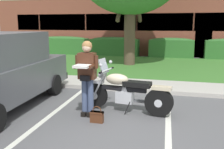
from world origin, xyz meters
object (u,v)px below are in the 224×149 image
at_px(brick_building, 148,24).
at_px(hedge_left, 64,45).
at_px(hedge_center_right, 171,47).
at_px(rider_person, 87,72).
at_px(hedge_center_left, 115,46).
at_px(handbag, 97,116).
at_px(motorcycle, 129,92).

bearing_deg(brick_building, hedge_left, -127.77).
height_order(hedge_center_right, brick_building, brick_building).
bearing_deg(brick_building, hedge_center_right, -70.40).
xyz_separation_m(rider_person, hedge_center_left, (-2.29, 11.21, -0.36)).
relative_size(rider_person, brick_building, 0.08).
bearing_deg(hedge_center_left, hedge_center_right, 0.00).
xyz_separation_m(handbag, hedge_left, (-6.23, 11.55, 0.51)).
height_order(hedge_left, hedge_center_right, same).
distance_m(motorcycle, hedge_center_right, 10.72).
distance_m(hedge_left, hedge_center_left, 3.60).
relative_size(handbag, hedge_center_right, 0.13).
relative_size(motorcycle, hedge_left, 0.66).
relative_size(rider_person, hedge_center_left, 0.54).
relative_size(motorcycle, handbag, 6.22).
xyz_separation_m(hedge_center_left, hedge_center_right, (3.60, 0.00, 0.00)).
xyz_separation_m(motorcycle, rider_person, (-0.86, -0.50, 0.52)).
bearing_deg(handbag, brick_building, 94.12).
xyz_separation_m(hedge_left, brick_building, (4.94, 6.37, 1.44)).
distance_m(rider_person, handbag, 0.99).
bearing_deg(hedge_center_right, handbag, -94.84).
bearing_deg(hedge_center_right, hedge_left, -180.00).
height_order(handbag, hedge_center_left, hedge_center_left).
xyz_separation_m(hedge_left, hedge_center_left, (3.60, 0.00, 0.00)).
xyz_separation_m(rider_person, brick_building, (-0.95, 17.58, 1.08)).
bearing_deg(rider_person, handbag, -45.48).
bearing_deg(motorcycle, rider_person, -149.89).
xyz_separation_m(handbag, hedge_center_right, (0.98, 11.55, 0.51)).
bearing_deg(hedge_center_left, motorcycle, -73.64).
bearing_deg(hedge_left, brick_building, 52.23).
bearing_deg(handbag, hedge_center_left, 102.81).
relative_size(rider_person, hedge_center_right, 0.64).
xyz_separation_m(hedge_center_left, brick_building, (1.33, 6.37, 1.44)).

